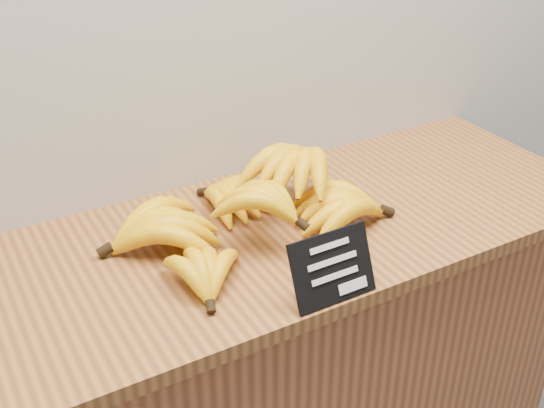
% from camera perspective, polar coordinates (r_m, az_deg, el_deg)
% --- Properties ---
extents(counter, '(1.36, 0.50, 0.90)m').
position_cam_1_polar(counter, '(1.66, -0.89, -16.48)').
color(counter, '#9C5832').
rests_on(counter, ground).
extents(counter_top, '(1.50, 0.54, 0.03)m').
position_cam_1_polar(counter_top, '(1.36, -1.04, -2.90)').
color(counter_top, '#965E2E').
rests_on(counter_top, counter).
extents(chalkboard_sign, '(0.15, 0.05, 0.12)m').
position_cam_1_polar(chalkboard_sign, '(1.16, 5.10, -5.35)').
color(chalkboard_sign, black).
rests_on(chalkboard_sign, counter_top).
extents(banana_pile, '(0.56, 0.39, 0.12)m').
position_cam_1_polar(banana_pile, '(1.33, -1.48, -0.39)').
color(banana_pile, '#EFB809').
rests_on(banana_pile, counter_top).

